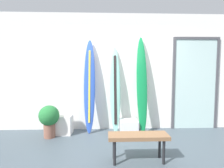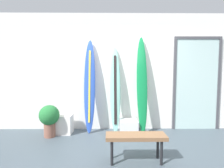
{
  "view_description": "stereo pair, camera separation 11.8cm",
  "coord_description": "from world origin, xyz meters",
  "px_view_note": "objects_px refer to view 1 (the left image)",
  "views": [
    {
      "loc": [
        -0.4,
        -3.26,
        1.47
      ],
      "look_at": [
        -0.23,
        0.95,
        1.13
      ],
      "focal_mm": 29.57,
      "sensor_mm": 36.0,
      "label": 1
    },
    {
      "loc": [
        -0.28,
        -3.27,
        1.47
      ],
      "look_at": [
        -0.23,
        0.95,
        1.13
      ],
      "focal_mm": 29.57,
      "sensor_mm": 36.0,
      "label": 2
    }
  ],
  "objects_px": {
    "display_block_center": "(129,126)",
    "bench": "(138,138)",
    "surfboard_cobalt": "(89,87)",
    "glass_door": "(195,82)",
    "display_block_left": "(65,125)",
    "surfboard_seafoam": "(115,90)",
    "potted_plant": "(49,118)",
    "surfboard_emerald": "(142,85)"
  },
  "relations": [
    {
      "from": "display_block_center",
      "to": "bench",
      "type": "xyz_separation_m",
      "value": [
        -0.02,
        -1.35,
        0.23
      ]
    },
    {
      "from": "display_block_center",
      "to": "surfboard_cobalt",
      "type": "bearing_deg",
      "value": 174.79
    },
    {
      "from": "glass_door",
      "to": "display_block_left",
      "type": "bearing_deg",
      "value": -174.7
    },
    {
      "from": "display_block_left",
      "to": "bench",
      "type": "height_order",
      "value": "bench"
    },
    {
      "from": "surfboard_seafoam",
      "to": "display_block_left",
      "type": "xyz_separation_m",
      "value": [
        -1.16,
        -0.12,
        -0.77
      ]
    },
    {
      "from": "potted_plant",
      "to": "bench",
      "type": "xyz_separation_m",
      "value": [
        1.73,
        -1.11,
        -0.04
      ]
    },
    {
      "from": "surfboard_cobalt",
      "to": "bench",
      "type": "xyz_separation_m",
      "value": [
        0.88,
        -1.43,
        -0.69
      ]
    },
    {
      "from": "display_block_left",
      "to": "glass_door",
      "type": "xyz_separation_m",
      "value": [
        3.15,
        0.29,
        0.94
      ]
    },
    {
      "from": "potted_plant",
      "to": "bench",
      "type": "distance_m",
      "value": 2.05
    },
    {
      "from": "potted_plant",
      "to": "glass_door",
      "type": "bearing_deg",
      "value": 8.37
    },
    {
      "from": "surfboard_emerald",
      "to": "bench",
      "type": "distance_m",
      "value": 1.6
    },
    {
      "from": "surfboard_cobalt",
      "to": "bench",
      "type": "height_order",
      "value": "surfboard_cobalt"
    },
    {
      "from": "display_block_center",
      "to": "glass_door",
      "type": "height_order",
      "value": "glass_door"
    },
    {
      "from": "glass_door",
      "to": "display_block_center",
      "type": "bearing_deg",
      "value": -170.92
    },
    {
      "from": "surfboard_seafoam",
      "to": "surfboard_emerald",
      "type": "relative_size",
      "value": 0.89
    },
    {
      "from": "bench",
      "to": "display_block_left",
      "type": "bearing_deg",
      "value": 137.57
    },
    {
      "from": "surfboard_seafoam",
      "to": "display_block_left",
      "type": "bearing_deg",
      "value": -174.14
    },
    {
      "from": "potted_plant",
      "to": "bench",
      "type": "bearing_deg",
      "value": -32.78
    },
    {
      "from": "display_block_center",
      "to": "potted_plant",
      "type": "relative_size",
      "value": 0.58
    },
    {
      "from": "surfboard_seafoam",
      "to": "bench",
      "type": "distance_m",
      "value": 1.59
    },
    {
      "from": "surfboard_seafoam",
      "to": "glass_door",
      "type": "relative_size",
      "value": 0.89
    },
    {
      "from": "display_block_left",
      "to": "glass_door",
      "type": "distance_m",
      "value": 3.3
    },
    {
      "from": "surfboard_emerald",
      "to": "potted_plant",
      "type": "bearing_deg",
      "value": -172.38
    },
    {
      "from": "display_block_center",
      "to": "glass_door",
      "type": "xyz_separation_m",
      "value": [
        1.67,
        0.27,
        1.01
      ]
    },
    {
      "from": "bench",
      "to": "surfboard_seafoam",
      "type": "bearing_deg",
      "value": 101.17
    },
    {
      "from": "surfboard_emerald",
      "to": "surfboard_seafoam",
      "type": "bearing_deg",
      "value": 174.8
    },
    {
      "from": "surfboard_cobalt",
      "to": "glass_door",
      "type": "height_order",
      "value": "glass_door"
    },
    {
      "from": "display_block_left",
      "to": "bench",
      "type": "xyz_separation_m",
      "value": [
        1.45,
        -1.32,
        0.17
      ]
    },
    {
      "from": "potted_plant",
      "to": "surfboard_seafoam",
      "type": "bearing_deg",
      "value": 12.94
    },
    {
      "from": "potted_plant",
      "to": "display_block_left",
      "type": "bearing_deg",
      "value": 37.25
    },
    {
      "from": "surfboard_cobalt",
      "to": "display_block_center",
      "type": "bearing_deg",
      "value": -5.21
    },
    {
      "from": "surfboard_emerald",
      "to": "display_block_center",
      "type": "distance_m",
      "value": 1.0
    },
    {
      "from": "display_block_left",
      "to": "potted_plant",
      "type": "bearing_deg",
      "value": -142.75
    },
    {
      "from": "glass_door",
      "to": "potted_plant",
      "type": "height_order",
      "value": "glass_door"
    },
    {
      "from": "surfboard_emerald",
      "to": "bench",
      "type": "xyz_separation_m",
      "value": [
        -0.33,
        -1.39,
        -0.72
      ]
    },
    {
      "from": "surfboard_cobalt",
      "to": "surfboard_seafoam",
      "type": "relative_size",
      "value": 1.08
    },
    {
      "from": "bench",
      "to": "surfboard_emerald",
      "type": "bearing_deg",
      "value": 76.55
    },
    {
      "from": "surfboard_seafoam",
      "to": "display_block_left",
      "type": "relative_size",
      "value": 4.68
    },
    {
      "from": "surfboard_cobalt",
      "to": "display_block_left",
      "type": "distance_m",
      "value": 1.03
    },
    {
      "from": "surfboard_seafoam",
      "to": "display_block_center",
      "type": "xyz_separation_m",
      "value": [
        0.31,
        -0.1,
        -0.84
      ]
    },
    {
      "from": "surfboard_cobalt",
      "to": "display_block_left",
      "type": "relative_size",
      "value": 5.06
    },
    {
      "from": "glass_door",
      "to": "bench",
      "type": "height_order",
      "value": "glass_door"
    }
  ]
}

